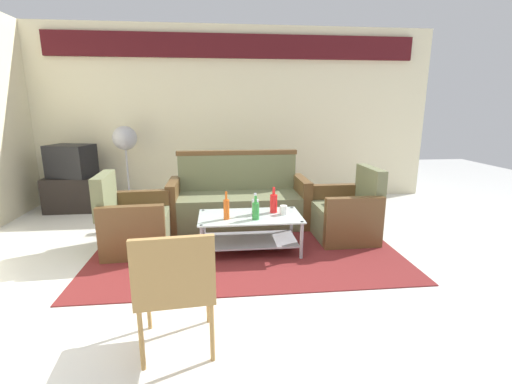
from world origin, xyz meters
The scene contains 16 objects.
ground_plane centered at (0.00, 0.00, 0.00)m, with size 14.00×14.00×0.00m, color white.
wall_back centered at (0.00, 3.05, 1.48)m, with size 6.52×0.19×2.80m.
rug centered at (-0.04, 0.84, 0.01)m, with size 3.28×2.29×0.01m, color maroon.
couch centered at (-0.06, 1.59, 0.32)m, with size 1.80×0.74×0.96m.
armchair_left centered at (-1.26, 0.86, 0.29)m, with size 0.73×0.79×0.85m.
armchair_right centered at (1.19, 0.96, 0.29)m, with size 0.71×0.77×0.85m.
coffee_table centered at (0.01, 0.66, 0.27)m, with size 1.10×0.60×0.40m.
bottle_green centered at (0.05, 0.53, 0.51)m, with size 0.07×0.07×0.25m.
bottle_orange centered at (-0.25, 0.57, 0.52)m, with size 0.06×0.06×0.30m.
bottle_clear centered at (0.07, 0.70, 0.50)m, with size 0.08×0.08×0.24m.
bottle_red centered at (0.28, 0.75, 0.52)m, with size 0.08×0.08×0.29m.
cup centered at (0.37, 0.67, 0.46)m, with size 0.08×0.08×0.10m, color silver.
tv_stand centered at (-2.50, 2.55, 0.26)m, with size 0.80×0.50×0.52m, color black.
television centered at (-2.50, 2.55, 0.76)m, with size 0.70×0.59×0.48m.
pedestal_fan centered at (-1.71, 2.60, 1.01)m, with size 0.36×0.36×1.27m.
wicker_chair centered at (-0.60, -0.94, 0.49)m, with size 0.52×0.52×0.84m.
Camera 1 is at (-0.32, -3.00, 1.56)m, focal length 25.07 mm.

